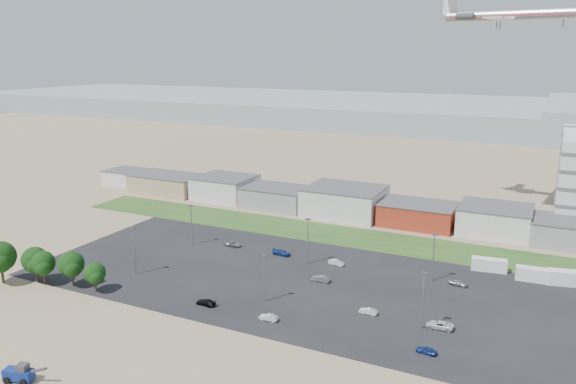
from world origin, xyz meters
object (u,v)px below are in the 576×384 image
Objects in this scene: airliner at (510,15)px; parked_car_11 at (336,262)px; parked_car_6 at (282,253)px; parked_car_13 at (269,317)px; parked_car_9 at (233,244)px; parked_car_10 at (97,278)px; telehandler at (18,372)px; parked_car_7 at (321,279)px; tree_far_left at (1,260)px; parked_car_3 at (206,302)px; parked_car_0 at (440,325)px; box_trailer_a at (489,265)px; parked_car_8 at (458,283)px; parked_car_2 at (426,350)px; parked_car_1 at (368,311)px.

airliner reaches higher than parked_car_11.
airliner is 90.89m from parked_car_6.
airliner is at bearing 160.02° from parked_car_13.
parked_car_10 is at bearing 156.40° from parked_car_9.
parked_car_10 is 1.10× the size of parked_car_13.
airliner is 12.08× the size of parked_car_13.
telehandler is 1.75× the size of parked_car_7.
parked_car_3 is at bearing 12.39° from tree_far_left.
parked_car_11 reaches higher than parked_car_13.
parked_car_0 reaches higher than parked_car_10.
tree_far_left is (-33.71, 23.56, 3.69)m from telehandler.
box_trailer_a reaches higher than parked_car_7.
parked_car_6 is at bearing 97.64° from parked_car_8.
airliner is at bearing -41.06° from parked_car_9.
parked_car_11 is at bearing -87.83° from parked_car_6.
parked_car_6 is 1.14× the size of parked_car_7.
parked_car_9 reaches higher than parked_car_2.
telehandler is 0.92× the size of box_trailer_a.
airliner reaches higher than telehandler.
airliner reaches higher than parked_car_0.
telehandler reaches higher than parked_car_7.
parked_car_1 is at bearing -125.67° from box_trailer_a.
parked_car_10 is (-42.61, -20.09, -0.09)m from parked_car_7.
tree_far_left is 140.57m from airliner.
parked_car_3 is (10.12, 33.19, -0.85)m from telehandler.
parked_car_10 is (16.47, 9.49, -4.57)m from tree_far_left.
parked_car_0 is 29.97m from parked_car_13.
parked_car_9 reaches higher than parked_car_10.
parked_car_8 is (-4.64, -11.28, -0.76)m from box_trailer_a.
box_trailer_a is 53.11m from parked_car_13.
telehandler is 1.83× the size of parked_car_8.
parked_car_8 is at bearing -119.46° from box_trailer_a.
parked_car_13 is at bearing 9.20° from tree_far_left.
telehandler is at bearing -104.61° from airliner.
parked_car_7 is at bearing -170.39° from parked_car_11.
parked_car_13 is (12.77, -30.81, -0.07)m from parked_car_6.
parked_car_7 reaches higher than parked_car_11.
parked_car_3 is 51.44m from parked_car_8.
parked_car_1 is 0.84× the size of parked_car_3.
parked_car_6 is at bearing -125.54° from parked_car_7.
parked_car_11 reaches higher than parked_car_2.
box_trailer_a is at bearing -14.52° from parked_car_8.
parked_car_0 reaches higher than parked_car_6.
tree_far_left reaches higher than parked_car_13.
parked_car_0 is 42.93m from parked_car_3.
parked_car_11 is at bearing 175.02° from parked_car_13.
parked_car_10 is at bearing -79.12° from parked_car_1.
telehandler reaches higher than parked_car_9.
airliner is 9.05× the size of parked_car_0.
tree_far_left is at bearing 135.16° from parked_car_6.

